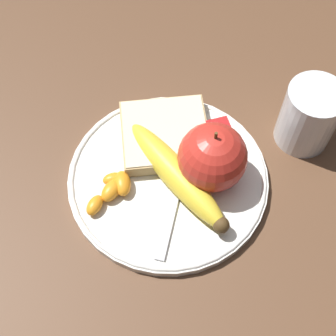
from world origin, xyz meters
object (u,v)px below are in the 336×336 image
object	(u,v)px
juice_glass	(308,117)
plate	(168,178)
banana	(177,175)
bread_slice	(165,134)
apple	(212,157)
fork	(177,184)
jam_packet	(215,134)

from	to	relation	value
juice_glass	plate	bearing A→B (deg)	5.38
banana	bread_slice	bearing A→B (deg)	-92.82
juice_glass	apple	size ratio (longest dim) A/B	0.96
bread_slice	fork	size ratio (longest dim) A/B	0.80
plate	jam_packet	distance (m)	0.08
jam_packet	banana	bearing A→B (deg)	36.56
juice_glass	banana	size ratio (longest dim) A/B	0.49
banana	fork	world-z (taller)	banana
bread_slice	jam_packet	size ratio (longest dim) A/B	3.05
fork	jam_packet	xyz separation A→B (m)	(-0.07, -0.05, 0.01)
banana	bread_slice	distance (m)	0.07
juice_glass	jam_packet	distance (m)	0.12
fork	juice_glass	bearing A→B (deg)	-51.37
plate	banana	size ratio (longest dim) A/B	1.38
fork	banana	bearing A→B (deg)	27.13
plate	bread_slice	distance (m)	0.06
plate	banana	world-z (taller)	banana
banana	jam_packet	size ratio (longest dim) A/B	4.37
bread_slice	fork	xyz separation A→B (m)	(0.00, 0.07, -0.01)
apple	bread_slice	xyz separation A→B (m)	(0.04, -0.07, -0.03)
apple	banana	size ratio (longest dim) A/B	0.51
banana	bread_slice	world-z (taller)	banana
juice_glass	bread_slice	size ratio (longest dim) A/B	0.70
plate	banana	bearing A→B (deg)	124.94
apple	juice_glass	bearing A→B (deg)	-167.74
banana	jam_packet	bearing A→B (deg)	-143.44
juice_glass	apple	distance (m)	0.14
bread_slice	jam_packet	world-z (taller)	same
apple	bread_slice	world-z (taller)	apple
juice_glass	apple	world-z (taller)	apple
apple	fork	world-z (taller)	apple
fork	jam_packet	world-z (taller)	jam_packet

